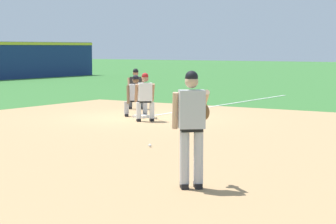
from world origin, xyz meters
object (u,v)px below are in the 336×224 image
(pitcher, at_px, (192,122))
(baserunner, at_px, (145,95))
(first_base_bag, at_px, (141,116))
(baseball, at_px, (150,146))
(umpire, at_px, (136,87))
(first_baseman, at_px, (136,94))

(pitcher, xyz_separation_m, baserunner, (7.28, 5.98, -0.27))
(first_base_bag, bearing_deg, baseball, -142.81)
(first_base_bag, relative_size, pitcher, 0.20)
(baseball, bearing_deg, umpire, 37.70)
(first_base_bag, height_order, first_baseman, first_baseman)
(baserunner, bearing_deg, first_baseman, 46.35)
(first_baseman, relative_size, baserunner, 0.92)
(first_baseman, bearing_deg, pitcher, -139.71)
(baseball, relative_size, first_baseman, 0.06)
(pitcher, xyz_separation_m, umpire, (10.37, 8.55, -0.27))
(first_baseman, xyz_separation_m, umpire, (2.13, 1.56, 0.06))
(baseball, bearing_deg, first_baseman, 38.28)
(pitcher, height_order, baserunner, pitcher)
(first_baseman, bearing_deg, baseball, -141.72)
(pitcher, distance_m, first_baseman, 10.81)
(first_baseman, bearing_deg, baserunner, -133.65)
(baseball, bearing_deg, baserunner, 36.06)
(first_base_bag, height_order, pitcher, pitcher)
(baseball, xyz_separation_m, first_baseman, (5.08, 4.01, 0.69))
(pitcher, relative_size, first_baseman, 1.39)
(baseball, height_order, pitcher, pitcher)
(baseball, xyz_separation_m, umpire, (7.21, 5.57, 0.76))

